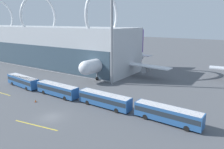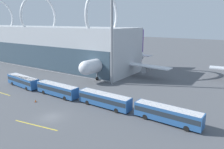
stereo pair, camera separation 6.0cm
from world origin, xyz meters
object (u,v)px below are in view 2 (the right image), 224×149
(shuttle_bus_3, at_px, (168,114))
(traffic_cone_1, at_px, (36,101))
(shuttle_bus_1, at_px, (57,89))
(airliner_at_gate_near, at_px, (119,60))
(shuttle_bus_0, at_px, (23,81))
(shuttle_bus_2, at_px, (104,99))
(floodlight_mast, at_px, (112,24))

(shuttle_bus_3, distance_m, traffic_cone_1, 29.93)
(shuttle_bus_1, height_order, traffic_cone_1, shuttle_bus_1)
(airliner_at_gate_near, relative_size, shuttle_bus_3, 3.02)
(shuttle_bus_1, height_order, shuttle_bus_3, same)
(shuttle_bus_0, height_order, shuttle_bus_3, same)
(shuttle_bus_0, relative_size, shuttle_bus_1, 1.01)
(shuttle_bus_0, relative_size, shuttle_bus_2, 1.01)
(shuttle_bus_3, relative_size, traffic_cone_1, 20.72)
(airliner_at_gate_near, relative_size, shuttle_bus_0, 2.99)
(shuttle_bus_2, bearing_deg, traffic_cone_1, -154.94)
(shuttle_bus_1, distance_m, traffic_cone_1, 6.17)
(shuttle_bus_2, relative_size, shuttle_bus_3, 1.00)
(shuttle_bus_1, xyz_separation_m, shuttle_bus_3, (28.22, 0.82, 0.00))
(floodlight_mast, bearing_deg, traffic_cone_1, -105.74)
(airliner_at_gate_near, xyz_separation_m, shuttle_bus_0, (-14.03, -29.29, -3.07))
(traffic_cone_1, bearing_deg, shuttle_bus_3, 13.03)
(shuttle_bus_2, distance_m, traffic_cone_1, 16.44)
(shuttle_bus_2, xyz_separation_m, floodlight_mast, (-8.69, 15.89, 15.69))
(shuttle_bus_1, relative_size, shuttle_bus_3, 1.00)
(shuttle_bus_1, height_order, shuttle_bus_2, same)
(shuttle_bus_1, relative_size, floodlight_mast, 0.43)
(shuttle_bus_1, distance_m, shuttle_bus_3, 28.23)
(shuttle_bus_2, bearing_deg, airliner_at_gate_near, 117.84)
(shuttle_bus_2, height_order, shuttle_bus_3, same)
(shuttle_bus_1, xyz_separation_m, traffic_cone_1, (-0.90, -5.92, -1.48))
(airliner_at_gate_near, height_order, shuttle_bus_1, airliner_at_gate_near)
(shuttle_bus_0, xyz_separation_m, floodlight_mast, (19.53, 16.51, 15.69))
(shuttle_bus_2, height_order, traffic_cone_1, shuttle_bus_2)
(shuttle_bus_2, bearing_deg, floodlight_mast, 120.19)
(shuttle_bus_1, distance_m, floodlight_mast, 23.41)
(floodlight_mast, height_order, traffic_cone_1, floodlight_mast)
(shuttle_bus_0, distance_m, traffic_cone_1, 14.55)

